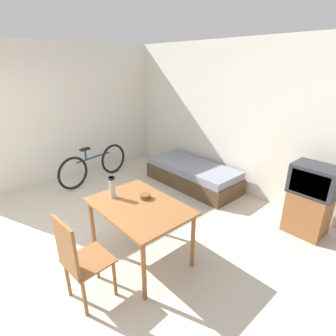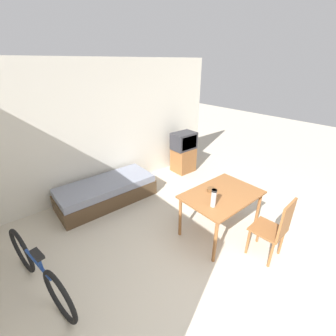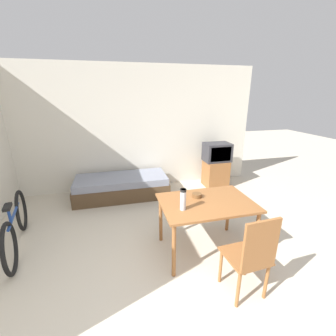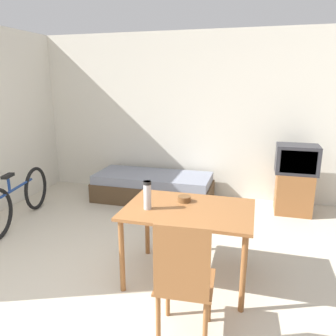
% 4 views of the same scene
% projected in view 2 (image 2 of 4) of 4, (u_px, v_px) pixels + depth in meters
% --- Properties ---
extents(ground_plane, '(20.00, 20.00, 0.00)m').
position_uv_depth(ground_plane, '(240.00, 300.00, 2.73)').
color(ground_plane, beige).
extents(wall_back, '(5.74, 0.06, 2.70)m').
position_uv_depth(wall_back, '(101.00, 130.00, 4.59)').
color(wall_back, silver).
rests_on(wall_back, ground_plane).
extents(daybed, '(1.93, 0.82, 0.45)m').
position_uv_depth(daybed, '(107.00, 192.00, 4.56)').
color(daybed, '#4C3823').
rests_on(daybed, ground_plane).
extents(tv, '(0.59, 0.46, 1.03)m').
position_uv_depth(tv, '(184.00, 152.00, 5.73)').
color(tv, brown).
rests_on(tv, ground_plane).
extents(dining_table, '(1.21, 0.84, 0.75)m').
position_uv_depth(dining_table, '(221.00, 198.00, 3.54)').
color(dining_table, brown).
rests_on(dining_table, ground_plane).
extents(wooden_chair, '(0.45, 0.45, 1.00)m').
position_uv_depth(wooden_chair, '(276.00, 227.00, 3.09)').
color(wooden_chair, brown).
rests_on(wooden_chair, ground_plane).
extents(bicycle, '(0.37, 1.66, 0.75)m').
position_uv_depth(bicycle, '(39.00, 271.00, 2.70)').
color(bicycle, black).
rests_on(bicycle, ground_plane).
extents(thermos_flask, '(0.08, 0.08, 0.27)m').
position_uv_depth(thermos_flask, '(214.00, 197.00, 3.14)').
color(thermos_flask, '#B7B7BC').
rests_on(thermos_flask, dining_table).
extents(mate_bowl, '(0.13, 0.13, 0.06)m').
position_uv_depth(mate_bowl, '(211.00, 190.00, 3.55)').
color(mate_bowl, brown).
rests_on(mate_bowl, dining_table).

